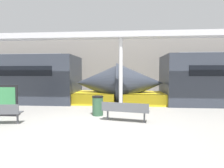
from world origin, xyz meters
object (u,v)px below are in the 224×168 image
at_px(bench_near, 125,110).
at_px(trash_bin, 98,106).
at_px(poster_board, 6,100).
at_px(bench_far, 1,112).
at_px(support_column_near, 121,75).

height_order(bench_near, trash_bin, trash_bin).
bearing_deg(bench_near, poster_board, -173.72).
distance_m(bench_far, trash_bin, 3.85).
bearing_deg(bench_far, trash_bin, 19.68).
bearing_deg(support_column_near, bench_near, -83.00).
relative_size(bench_near, support_column_near, 0.52).
bearing_deg(support_column_near, bench_far, -149.33).
bearing_deg(support_column_near, poster_board, -165.25).
bearing_deg(poster_board, bench_far, -60.90).
height_order(bench_far, support_column_near, support_column_near).
bearing_deg(poster_board, support_column_near, 14.75).
distance_m(trash_bin, support_column_near, 1.95).
bearing_deg(poster_board, bench_near, -5.57).
distance_m(bench_near, poster_board, 5.43).
height_order(trash_bin, poster_board, poster_board).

